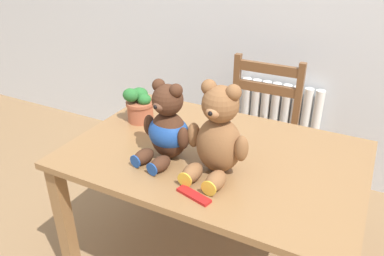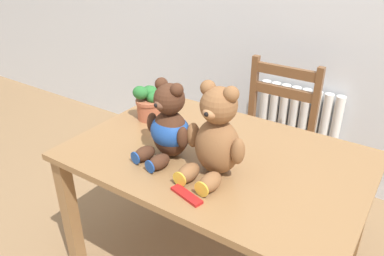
% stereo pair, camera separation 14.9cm
% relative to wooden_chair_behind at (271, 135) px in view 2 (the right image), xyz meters
% --- Properties ---
extents(radiator, '(0.57, 0.10, 0.67)m').
position_rel_wooden_chair_behind_xyz_m(radiator, '(0.05, 0.32, -0.15)').
color(radiator, white).
rests_on(radiator, ground_plane).
extents(dining_table, '(1.27, 0.86, 0.70)m').
position_rel_wooden_chair_behind_xyz_m(dining_table, '(0.03, -0.73, 0.16)').
color(dining_table, olive).
rests_on(dining_table, ground_plane).
extents(wooden_chair_behind, '(0.44, 0.41, 0.89)m').
position_rel_wooden_chair_behind_xyz_m(wooden_chair_behind, '(0.00, 0.00, 0.00)').
color(wooden_chair_behind, brown).
rests_on(wooden_chair_behind, ground_plane).
extents(teddy_bear_left, '(0.24, 0.26, 0.34)m').
position_rel_wooden_chair_behind_xyz_m(teddy_bear_left, '(-0.13, -0.86, 0.39)').
color(teddy_bear_left, '#472819').
rests_on(teddy_bear_left, dining_table).
extents(teddy_bear_right, '(0.26, 0.27, 0.38)m').
position_rel_wooden_chair_behind_xyz_m(teddy_bear_right, '(0.10, -0.87, 0.41)').
color(teddy_bear_right, brown).
rests_on(teddy_bear_right, dining_table).
extents(potted_plant, '(0.14, 0.14, 0.18)m').
position_rel_wooden_chair_behind_xyz_m(potted_plant, '(-0.43, -0.62, 0.34)').
color(potted_plant, '#B25B3D').
rests_on(potted_plant, dining_table).
extents(chocolate_bar, '(0.15, 0.07, 0.01)m').
position_rel_wooden_chair_behind_xyz_m(chocolate_bar, '(0.10, -1.06, 0.26)').
color(chocolate_bar, red).
rests_on(chocolate_bar, dining_table).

